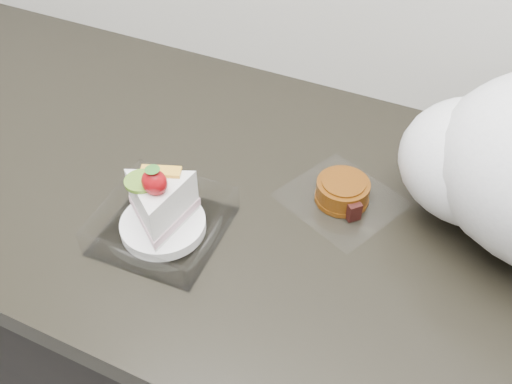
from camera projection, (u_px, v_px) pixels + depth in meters
name	position (u px, v px, depth m)	size (l,w,h in m)	color
counter	(270.00, 358.00, 1.14)	(2.04, 0.64, 0.90)	black
cake_tray	(161.00, 215.00, 0.76)	(0.17, 0.17, 0.12)	white
mooncake_wrap	(343.00, 193.00, 0.82)	(0.20, 0.19, 0.04)	white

